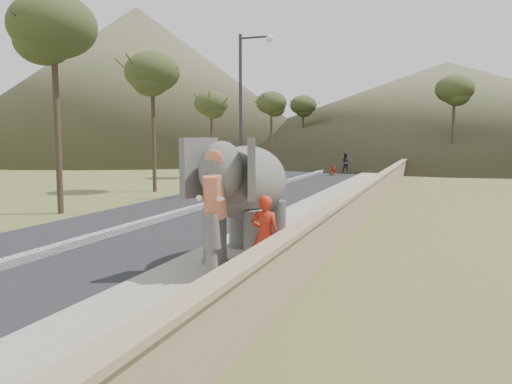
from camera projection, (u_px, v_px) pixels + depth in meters
ground at (225, 276)px, 10.87m from camera, size 160.00×160.00×0.00m
road at (212, 206)px, 21.91m from camera, size 7.00×120.00×0.03m
median at (212, 204)px, 21.90m from camera, size 0.35×120.00×0.22m
walkway at (324, 210)px, 20.20m from camera, size 3.00×120.00×0.15m
parapet at (365, 200)px, 19.59m from camera, size 0.30×120.00×1.10m
lamppost at (246, 99)px, 24.48m from camera, size 1.76×0.36×8.00m
signboard at (244, 166)px, 23.96m from camera, size 0.60×0.08×2.40m
hill_left at (138, 83)px, 73.98m from camera, size 60.00×60.00×22.00m
hill_far at (445, 110)px, 73.76m from camera, size 80.00×80.00×14.00m
elephant_and_man at (247, 199)px, 11.92m from camera, size 2.33×3.97×2.80m
motorcyclist at (338, 167)px, 39.35m from camera, size 1.75×1.84×1.81m
trees at (410, 126)px, 35.82m from camera, size 48.66×43.58×8.66m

